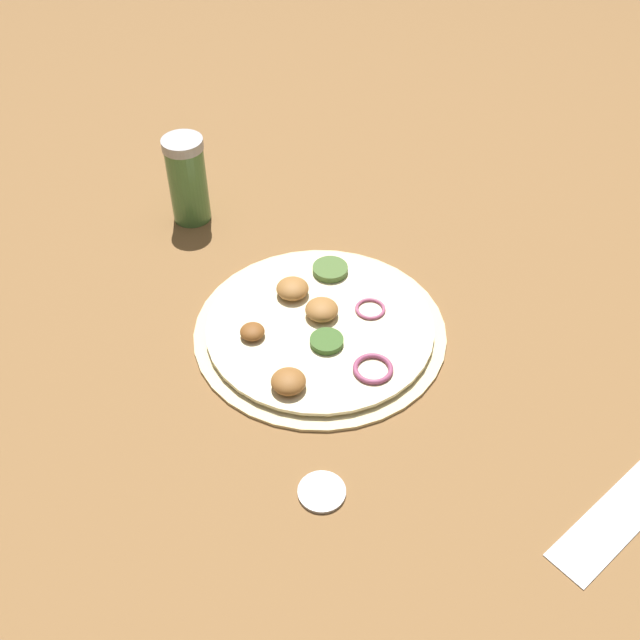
{
  "coord_description": "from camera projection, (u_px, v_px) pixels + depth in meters",
  "views": [
    {
      "loc": [
        0.56,
        0.08,
        0.57
      ],
      "look_at": [
        0.0,
        0.0,
        0.02
      ],
      "focal_mm": 42.0,
      "sensor_mm": 36.0,
      "label": 1
    }
  ],
  "objects": [
    {
      "name": "ground_plane",
      "position": [
        320.0,
        332.0,
        0.8
      ],
      "size": [
        3.0,
        3.0,
        0.0
      ],
      "primitive_type": "plane",
      "color": "brown"
    },
    {
      "name": "pizza",
      "position": [
        319.0,
        327.0,
        0.79
      ],
      "size": [
        0.27,
        0.27,
        0.03
      ],
      "color": "beige",
      "rests_on": "ground_plane"
    },
    {
      "name": "spice_jar",
      "position": [
        187.0,
        180.0,
        0.9
      ],
      "size": [
        0.05,
        0.05,
        0.11
      ],
      "color": "#4C7F42",
      "rests_on": "ground_plane"
    },
    {
      "name": "loose_cap",
      "position": [
        322.0,
        491.0,
        0.65
      ],
      "size": [
        0.04,
        0.04,
        0.01
      ],
      "color": "#B2B2B7",
      "rests_on": "ground_plane"
    }
  ]
}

